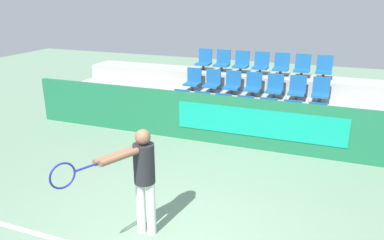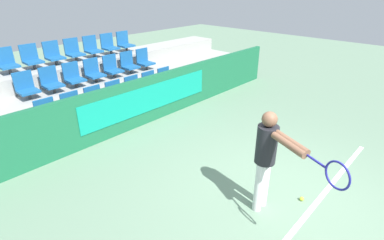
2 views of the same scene
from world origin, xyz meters
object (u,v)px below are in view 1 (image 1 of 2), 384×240
object	(u,v)px
stadium_chair_0	(180,103)
stadium_chair_17	(261,64)
stadium_chair_2	(222,108)
stadium_chair_3	(244,110)
stadium_chair_6	(316,118)
stadium_chair_11	(275,87)
stadium_chair_13	(321,91)
stadium_chair_12	(297,89)
stadium_chair_16	(241,63)
stadium_chair_20	(324,68)
stadium_chair_18	(281,65)
stadium_chair_8	(212,82)
stadium_chair_19	(302,67)
tennis_player	(140,173)
stadium_chair_7	(193,80)
stadium_chair_5	(291,115)
stadium_chair_4	(267,113)
stadium_chair_15	(222,62)
stadium_chair_14	(204,60)
stadium_chair_1	(201,105)
stadium_chair_9	(232,84)
stadium_chair_10	(253,85)

from	to	relation	value
stadium_chair_0	stadium_chair_17	xyz separation A→B (m)	(1.65, 1.82, 0.79)
stadium_chair_2	stadium_chair_3	size ratio (longest dim) A/B	1.00
stadium_chair_3	stadium_chair_6	distance (m)	1.65
stadium_chair_11	stadium_chair_13	distance (m)	1.10
stadium_chair_6	stadium_chair_12	world-z (taller)	stadium_chair_12
stadium_chair_16	stadium_chair_20	bearing A→B (deg)	0.00
stadium_chair_16	stadium_chair_18	size ratio (longest dim) A/B	1.00
stadium_chair_8	stadium_chair_19	size ratio (longest dim) A/B	1.00
stadium_chair_2	stadium_chair_17	world-z (taller)	stadium_chair_17
stadium_chair_17	tennis_player	xyz separation A→B (m)	(-0.42, -6.19, -0.48)
stadium_chair_3	stadium_chair_19	bearing A→B (deg)	58.83
stadium_chair_7	stadium_chair_5	bearing A→B (deg)	-18.30
stadium_chair_4	stadium_chair_16	distance (m)	2.27
stadium_chair_4	stadium_chair_15	distance (m)	2.58
stadium_chair_17	tennis_player	distance (m)	6.22
stadium_chair_5	stadium_chair_12	world-z (taller)	stadium_chair_12
stadium_chair_12	stadium_chair_19	xyz separation A→B (m)	(0.00, 0.91, 0.40)
stadium_chair_0	stadium_chair_18	distance (m)	2.97
stadium_chair_17	stadium_chair_15	bearing A→B (deg)	180.00
stadium_chair_13	stadium_chair_19	bearing A→B (deg)	121.17
stadium_chair_15	stadium_chair_4	bearing A→B (deg)	-47.78
stadium_chair_18	stadium_chair_5	bearing A→B (deg)	-73.17
stadium_chair_11	stadium_chair_19	world-z (taller)	stadium_chair_19
stadium_chair_3	stadium_chair_16	distance (m)	2.06
stadium_chair_8	stadium_chair_12	distance (m)	2.20
stadium_chair_6	stadium_chair_14	size ratio (longest dim) A/B	1.00
stadium_chair_12	tennis_player	bearing A→B (deg)	-106.08
stadium_chair_7	stadium_chair_6	bearing A→B (deg)	-15.41
stadium_chair_8	stadium_chair_14	size ratio (longest dim) A/B	1.00
stadium_chair_19	stadium_chair_8	bearing A→B (deg)	-157.54
stadium_chair_0	stadium_chair_15	xyz separation A→B (m)	(0.55, 1.82, 0.79)
stadium_chair_1	tennis_player	xyz separation A→B (m)	(0.68, -4.37, 0.32)
stadium_chair_1	stadium_chair_2	world-z (taller)	same
stadium_chair_2	stadium_chair_20	distance (m)	2.97
stadium_chair_1	stadium_chair_6	world-z (taller)	same
stadium_chair_4	stadium_chair_11	bearing A→B (deg)	90.00
stadium_chair_13	stadium_chair_6	bearing A→B (deg)	-90.00
stadium_chair_0	tennis_player	world-z (taller)	tennis_player
stadium_chair_1	stadium_chair_0	bearing A→B (deg)	180.00
stadium_chair_11	stadium_chair_9	bearing A→B (deg)	180.00
stadium_chair_3	stadium_chair_9	size ratio (longest dim) A/B	1.00
stadium_chair_5	stadium_chair_7	world-z (taller)	stadium_chair_7
stadium_chair_0	stadium_chair_6	bearing A→B (deg)	0.00
stadium_chair_2	stadium_chair_18	size ratio (longest dim) A/B	1.00
stadium_chair_10	stadium_chair_18	distance (m)	1.14
stadium_chair_1	stadium_chair_15	distance (m)	1.99
stadium_chair_6	stadium_chair_19	distance (m)	2.06
stadium_chair_16	stadium_chair_17	xyz separation A→B (m)	(0.55, 0.00, 0.00)
stadium_chair_5	stadium_chair_16	bearing A→B (deg)	132.22
stadium_chair_0	stadium_chair_10	bearing A→B (deg)	28.86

